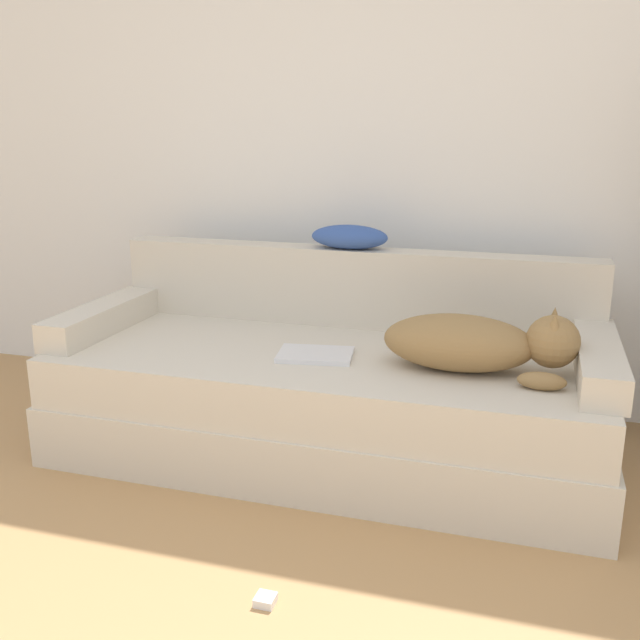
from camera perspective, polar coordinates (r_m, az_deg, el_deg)
wall_back at (r=3.39m, az=5.42°, el=16.00°), size 7.49×0.06×2.70m
couch at (r=2.91m, az=0.55°, el=-6.66°), size 2.16×0.94×0.44m
couch_backrest at (r=3.16m, az=2.61°, el=2.66°), size 2.12×0.15×0.34m
couch_arm_left at (r=3.23m, az=-16.85°, el=0.24°), size 0.15×0.75×0.12m
couch_arm_right at (r=2.72m, az=21.37°, el=-3.02°), size 0.15×0.75×0.12m
dog at (r=2.62m, az=12.42°, el=-1.79°), size 0.69×0.30×0.25m
laptop at (r=2.75m, az=-0.37°, el=-2.79°), size 0.31×0.24×0.02m
throw_pillow at (r=3.11m, az=2.37°, el=6.66°), size 0.34×0.17×0.10m
power_adapter at (r=2.17m, az=-4.39°, el=-21.43°), size 0.06×0.06×0.03m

